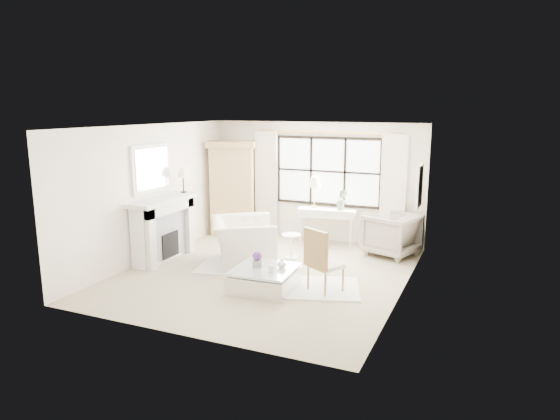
# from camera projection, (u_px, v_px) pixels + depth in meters

# --- Properties ---
(floor) EXTENTS (5.50, 5.50, 0.00)m
(floor) POSITION_uv_depth(u_px,v_px,m) (265.00, 274.00, 9.25)
(floor) COLOR tan
(floor) RESTS_ON ground
(ceiling) EXTENTS (5.50, 5.50, 0.00)m
(ceiling) POSITION_uv_depth(u_px,v_px,m) (264.00, 126.00, 8.70)
(ceiling) COLOR white
(ceiling) RESTS_ON ground
(wall_back) EXTENTS (5.00, 0.00, 5.00)m
(wall_back) POSITION_uv_depth(u_px,v_px,m) (315.00, 181.00, 11.44)
(wall_back) COLOR white
(wall_back) RESTS_ON ground
(wall_front) EXTENTS (5.00, 0.00, 5.00)m
(wall_front) POSITION_uv_depth(u_px,v_px,m) (175.00, 239.00, 6.50)
(wall_front) COLOR beige
(wall_front) RESTS_ON ground
(wall_left) EXTENTS (0.00, 5.50, 5.50)m
(wall_left) POSITION_uv_depth(u_px,v_px,m) (151.00, 193.00, 9.95)
(wall_left) COLOR white
(wall_left) RESTS_ON ground
(wall_right) EXTENTS (0.00, 5.50, 5.50)m
(wall_right) POSITION_uv_depth(u_px,v_px,m) (405.00, 214.00, 8.00)
(wall_right) COLOR beige
(wall_right) RESTS_ON ground
(window_pane) EXTENTS (2.40, 0.02, 1.50)m
(window_pane) POSITION_uv_depth(u_px,v_px,m) (328.00, 171.00, 11.25)
(window_pane) COLOR white
(window_pane) RESTS_ON wall_back
(window_frame) EXTENTS (2.50, 0.04, 1.50)m
(window_frame) POSITION_uv_depth(u_px,v_px,m) (328.00, 171.00, 11.24)
(window_frame) COLOR black
(window_frame) RESTS_ON wall_back
(curtain_rod) EXTENTS (3.30, 0.04, 0.04)m
(curtain_rod) POSITION_uv_depth(u_px,v_px,m) (328.00, 133.00, 11.02)
(curtain_rod) COLOR gold
(curtain_rod) RESTS_ON wall_back
(curtain_left) EXTENTS (0.55, 0.10, 2.47)m
(curtain_left) POSITION_uv_depth(u_px,v_px,m) (266.00, 184.00, 11.84)
(curtain_left) COLOR beige
(curtain_left) RESTS_ON ground
(curtain_right) EXTENTS (0.55, 0.10, 2.47)m
(curtain_right) POSITION_uv_depth(u_px,v_px,m) (393.00, 192.00, 10.67)
(curtain_right) COLOR white
(curtain_right) RESTS_ON ground
(fireplace) EXTENTS (0.58, 1.66, 1.26)m
(fireplace) POSITION_uv_depth(u_px,v_px,m) (162.00, 228.00, 10.00)
(fireplace) COLOR silver
(fireplace) RESTS_ON ground
(mirror_frame) EXTENTS (0.05, 1.15, 0.95)m
(mirror_frame) POSITION_uv_depth(u_px,v_px,m) (151.00, 168.00, 9.84)
(mirror_frame) COLOR white
(mirror_frame) RESTS_ON wall_left
(mirror_glass) EXTENTS (0.02, 1.00, 0.80)m
(mirror_glass) POSITION_uv_depth(u_px,v_px,m) (152.00, 168.00, 9.82)
(mirror_glass) COLOR silver
(mirror_glass) RESTS_ON wall_left
(art_frame) EXTENTS (0.04, 0.62, 0.82)m
(art_frame) POSITION_uv_depth(u_px,v_px,m) (420.00, 186.00, 9.49)
(art_frame) COLOR white
(art_frame) RESTS_ON wall_right
(art_canvas) EXTENTS (0.01, 0.52, 0.72)m
(art_canvas) POSITION_uv_depth(u_px,v_px,m) (419.00, 186.00, 9.50)
(art_canvas) COLOR #C0B094
(art_canvas) RESTS_ON wall_right
(mantel_lamp) EXTENTS (0.22, 0.22, 0.51)m
(mantel_lamp) POSITION_uv_depth(u_px,v_px,m) (183.00, 174.00, 10.41)
(mantel_lamp) COLOR black
(mantel_lamp) RESTS_ON fireplace
(armoire) EXTENTS (1.29, 1.02, 2.24)m
(armoire) POSITION_uv_depth(u_px,v_px,m) (233.00, 188.00, 11.89)
(armoire) COLOR tan
(armoire) RESTS_ON floor
(console_table) EXTENTS (1.34, 0.60, 0.80)m
(console_table) POSITION_uv_depth(u_px,v_px,m) (327.00, 226.00, 11.22)
(console_table) COLOR white
(console_table) RESTS_ON floor
(console_lamp) EXTENTS (0.28, 0.28, 0.69)m
(console_lamp) POSITION_uv_depth(u_px,v_px,m) (315.00, 183.00, 11.16)
(console_lamp) COLOR #BD9641
(console_lamp) RESTS_ON console_table
(orchid_plant) EXTENTS (0.27, 0.22, 0.47)m
(orchid_plant) POSITION_uv_depth(u_px,v_px,m) (342.00, 199.00, 10.97)
(orchid_plant) COLOR #576D48
(orchid_plant) RESTS_ON console_table
(side_table) EXTENTS (0.40, 0.40, 0.51)m
(side_table) POSITION_uv_depth(u_px,v_px,m) (291.00, 243.00, 10.11)
(side_table) COLOR white
(side_table) RESTS_ON floor
(rug_left) EXTENTS (1.80, 1.44, 0.03)m
(rug_left) POSITION_uv_depth(u_px,v_px,m) (241.00, 267.00, 9.60)
(rug_left) COLOR silver
(rug_left) RESTS_ON floor
(rug_right) EXTENTS (1.78, 1.54, 0.03)m
(rug_right) POSITION_uv_depth(u_px,v_px,m) (314.00, 288.00, 8.49)
(rug_right) COLOR white
(rug_right) RESTS_ON floor
(club_armchair) EXTENTS (1.72, 1.77, 0.88)m
(club_armchair) POSITION_uv_depth(u_px,v_px,m) (243.00, 242.00, 9.77)
(club_armchair) COLOR white
(club_armchair) RESTS_ON floor
(wingback_chair) EXTENTS (1.23, 1.22, 0.88)m
(wingback_chair) POSITION_uv_depth(u_px,v_px,m) (391.00, 234.00, 10.32)
(wingback_chair) COLOR gray
(wingback_chair) RESTS_ON floor
(french_chair) EXTENTS (0.65, 0.66, 1.08)m
(french_chair) POSITION_uv_depth(u_px,v_px,m) (324.00, 274.00, 8.27)
(french_chair) COLOR #AC7D48
(french_chair) RESTS_ON floor
(coffee_table) EXTENTS (1.05, 1.05, 0.38)m
(coffee_table) POSITION_uv_depth(u_px,v_px,m) (264.00, 279.00, 8.40)
(coffee_table) COLOR silver
(coffee_table) RESTS_ON floor
(planter_box) EXTENTS (0.20, 0.20, 0.11)m
(planter_box) POSITION_uv_depth(u_px,v_px,m) (257.00, 264.00, 8.42)
(planter_box) COLOR slate
(planter_box) RESTS_ON coffee_table
(planter_flowers) EXTENTS (0.16, 0.16, 0.16)m
(planter_flowers) POSITION_uv_depth(u_px,v_px,m) (257.00, 256.00, 8.39)
(planter_flowers) COLOR #522A6B
(planter_flowers) RESTS_ON planter_box
(pillar_candle) EXTENTS (0.08, 0.08, 0.12)m
(pillar_candle) POSITION_uv_depth(u_px,v_px,m) (271.00, 269.00, 8.14)
(pillar_candle) COLOR silver
(pillar_candle) RESTS_ON coffee_table
(coffee_vase) EXTENTS (0.19, 0.19, 0.16)m
(coffee_vase) POSITION_uv_depth(u_px,v_px,m) (282.00, 263.00, 8.37)
(coffee_vase) COLOR silver
(coffee_vase) RESTS_ON coffee_table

